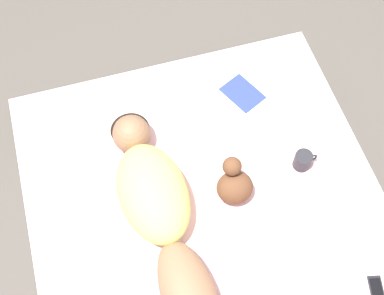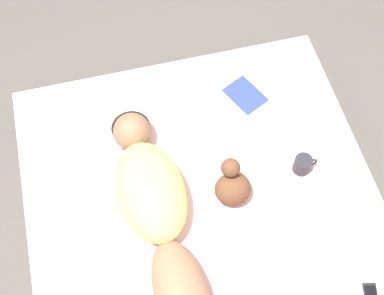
{
  "view_description": "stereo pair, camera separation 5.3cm",
  "coord_description": "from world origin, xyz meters",
  "views": [
    {
      "loc": [
        -0.36,
        -0.87,
        3.0
      ],
      "look_at": [
        0.01,
        0.38,
        0.65
      ],
      "focal_mm": 50.0,
      "sensor_mm": 36.0,
      "label": 1
    },
    {
      "loc": [
        -0.3,
        -0.89,
        3.0
      ],
      "look_at": [
        0.01,
        0.38,
        0.65
      ],
      "focal_mm": 50.0,
      "sensor_mm": 36.0,
      "label": 2
    }
  ],
  "objects": [
    {
      "name": "open_magazine",
      "position": [
        0.27,
        0.6,
        0.6
      ],
      "size": [
        0.58,
        0.49,
        0.01
      ],
      "rotation": [
        0.0,
        0.0,
        0.44
      ],
      "color": "white",
      "rests_on": "bed"
    },
    {
      "name": "bed",
      "position": [
        0.0,
        0.0,
        0.29
      ],
      "size": [
        1.77,
        2.01,
        0.6
      ],
      "color": "beige",
      "rests_on": "ground_plane"
    },
    {
      "name": "person",
      "position": [
        -0.24,
        0.08,
        0.7
      ],
      "size": [
        0.36,
        1.25,
        0.23
      ],
      "rotation": [
        0.0,
        0.0,
        0.07
      ],
      "color": "brown",
      "rests_on": "bed"
    },
    {
      "name": "ground_plane",
      "position": [
        0.0,
        0.0,
        0.0
      ],
      "size": [
        12.0,
        12.0,
        0.0
      ],
      "primitive_type": "plane",
      "color": "#4C4742"
    },
    {
      "name": "plush_toy",
      "position": [
        0.14,
        0.11,
        0.69
      ],
      "size": [
        0.18,
        0.19,
        0.23
      ],
      "color": "brown",
      "rests_on": "bed"
    },
    {
      "name": "coffee_mug",
      "position": [
        0.52,
        0.16,
        0.65
      ],
      "size": [
        0.12,
        0.09,
        0.1
      ],
      "color": "#232328",
      "rests_on": "bed"
    }
  ]
}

